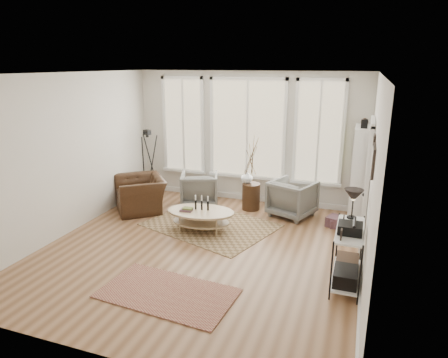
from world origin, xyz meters
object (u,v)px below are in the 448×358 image
at_px(coffee_table, 200,215).
at_px(armchair_right, 292,198).
at_px(low_shelf, 348,250).
at_px(side_table, 251,175).
at_px(armchair_left, 200,189).
at_px(accent_chair, 140,194).
at_px(bookcase, 360,175).

bearing_deg(coffee_table, armchair_right, 42.31).
bearing_deg(low_shelf, side_table, 130.74).
bearing_deg(armchair_left, coffee_table, 93.12).
bearing_deg(low_shelf, coffee_table, 159.28).
height_order(coffee_table, accent_chair, accent_chair).
bearing_deg(armchair_right, accent_chair, 34.32).
height_order(bookcase, low_shelf, bookcase).
distance_m(bookcase, armchair_right, 1.39).
bearing_deg(side_table, armchair_right, -5.13).
relative_size(side_table, accent_chair, 1.46).
relative_size(armchair_left, accent_chair, 0.74).
bearing_deg(bookcase, accent_chair, -168.55).
height_order(bookcase, side_table, bookcase).
relative_size(bookcase, armchair_left, 2.53).
bearing_deg(armchair_left, accent_chair, 12.78).
xyz_separation_m(bookcase, low_shelf, (-0.06, -2.52, -0.44)).
distance_m(armchair_right, accent_chair, 3.22).
distance_m(bookcase, coffee_table, 3.20).
xyz_separation_m(armchair_right, accent_chair, (-3.14, -0.74, -0.02)).
bearing_deg(armchair_left, low_shelf, 124.02).
relative_size(bookcase, low_shelf, 1.58).
bearing_deg(armchair_right, armchair_left, 22.03).
bearing_deg(coffee_table, accent_chair, 159.67).
distance_m(armchair_right, side_table, 0.99).
xyz_separation_m(bookcase, coffee_table, (-2.75, -1.50, -0.64)).
xyz_separation_m(side_table, accent_chair, (-2.23, -0.82, -0.42)).
xyz_separation_m(bookcase, armchair_right, (-1.26, -0.15, -0.58)).
height_order(low_shelf, coffee_table, low_shelf).
bearing_deg(accent_chair, coffee_table, 29.26).
bearing_deg(low_shelf, bookcase, 88.72).
bearing_deg(armchair_right, side_table, 15.90).
relative_size(coffee_table, armchair_right, 1.60).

